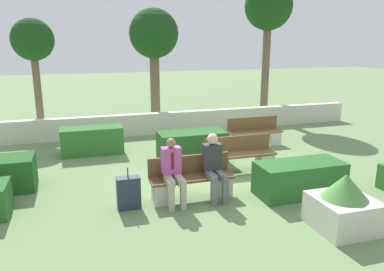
# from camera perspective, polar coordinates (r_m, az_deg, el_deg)

# --- Properties ---
(ground_plane) EXTENTS (60.00, 60.00, 0.00)m
(ground_plane) POSITION_cam_1_polar(r_m,az_deg,el_deg) (9.22, 2.24, -6.07)
(ground_plane) COLOR #6B8956
(perimeter_wall) EXTENTS (14.60, 0.30, 0.73)m
(perimeter_wall) POSITION_cam_1_polar(r_m,az_deg,el_deg) (13.27, -4.14, 1.96)
(perimeter_wall) COLOR beige
(perimeter_wall) RESTS_ON ground_plane
(bench_front) EXTENTS (1.76, 0.48, 0.87)m
(bench_front) POSITION_cam_1_polar(r_m,az_deg,el_deg) (7.85, -0.04, -7.20)
(bench_front) COLOR brown
(bench_front) RESTS_ON ground_plane
(bench_left_side) EXTENTS (1.69, 0.49, 0.87)m
(bench_left_side) POSITION_cam_1_polar(r_m,az_deg,el_deg) (11.82, 9.56, 0.05)
(bench_left_side) COLOR brown
(bench_left_side) RESTS_ON ground_plane
(bench_right_side) EXTENTS (1.76, 0.48, 0.87)m
(bench_right_side) POSITION_cam_1_polar(r_m,az_deg,el_deg) (9.47, 7.44, -3.48)
(bench_right_side) COLOR brown
(bench_right_side) RESTS_ON ground_plane
(person_seated_man) EXTENTS (0.38, 0.64, 1.33)m
(person_seated_man) POSITION_cam_1_polar(r_m,az_deg,el_deg) (7.47, -2.95, -5.07)
(person_seated_man) COLOR #B2A893
(person_seated_man) RESTS_ON ground_plane
(person_seated_woman) EXTENTS (0.38, 0.64, 1.37)m
(person_seated_woman) POSITION_cam_1_polar(r_m,az_deg,el_deg) (7.71, 3.37, -4.25)
(person_seated_woman) COLOR slate
(person_seated_woman) RESTS_ON ground_plane
(hedge_block_near_left) EXTENTS (1.74, 0.71, 0.78)m
(hedge_block_near_left) POSITION_cam_1_polar(r_m,az_deg,el_deg) (11.20, -14.96, -0.74)
(hedge_block_near_left) COLOR #33702D
(hedge_block_near_left) RESTS_ON ground_plane
(hedge_block_mid_right) EXTENTS (1.81, 0.84, 0.83)m
(hedge_block_mid_right) POSITION_cam_1_polar(r_m,az_deg,el_deg) (10.11, 0.01, -1.70)
(hedge_block_mid_right) COLOR #235623
(hedge_block_mid_right) RESTS_ON ground_plane
(hedge_block_far_right) EXTENTS (1.87, 0.82, 0.71)m
(hedge_block_far_right) POSITION_cam_1_polar(r_m,az_deg,el_deg) (8.34, 16.05, -6.30)
(hedge_block_far_right) COLOR #286028
(hedge_block_far_right) RESTS_ON ground_plane
(planter_corner_left) EXTENTS (0.99, 0.99, 1.01)m
(planter_corner_left) POSITION_cam_1_polar(r_m,az_deg,el_deg) (7.10, 22.10, -9.72)
(planter_corner_left) COLOR beige
(planter_corner_left) RESTS_ON ground_plane
(suitcase) EXTENTS (0.45, 0.23, 0.85)m
(suitcase) POSITION_cam_1_polar(r_m,az_deg,el_deg) (7.48, -9.63, -8.62)
(suitcase) COLOR #282D42
(suitcase) RESTS_ON ground_plane
(tree_leftmost) EXTENTS (1.43, 1.43, 3.94)m
(tree_leftmost) POSITION_cam_1_polar(r_m,az_deg,el_deg) (14.18, -23.09, 12.88)
(tree_leftmost) COLOR brown
(tree_leftmost) RESTS_ON ground_plane
(tree_center_left) EXTENTS (1.77, 1.77, 4.32)m
(tree_center_left) POSITION_cam_1_polar(r_m,az_deg,el_deg) (13.98, -5.84, 14.73)
(tree_center_left) COLOR brown
(tree_center_left) RESTS_ON ground_plane
(tree_center_right) EXTENTS (1.92, 1.92, 5.48)m
(tree_center_right) POSITION_cam_1_polar(r_m,az_deg,el_deg) (16.08, 11.56, 18.30)
(tree_center_right) COLOR brown
(tree_center_right) RESTS_ON ground_plane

